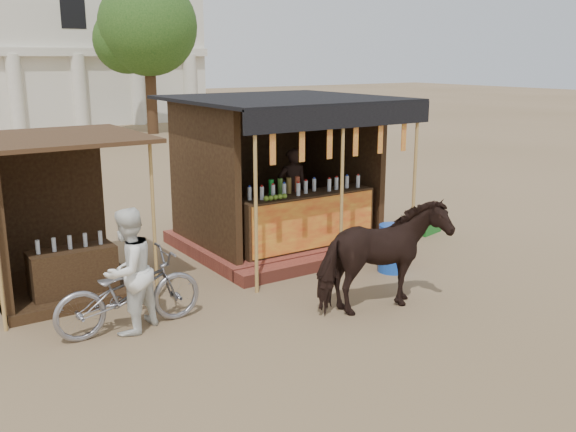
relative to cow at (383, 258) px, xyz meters
The scene contains 10 objects.
ground 0.92m from the cow, behind, with size 120.00×120.00×0.00m, color #846B4C.
main_stall 3.44m from the cow, 81.03° to the left, with size 3.60×3.61×2.78m.
secondary_stall 4.90m from the cow, 138.17° to the left, with size 2.40×2.40×2.38m.
cow is the anchor object (origin of this frame).
motorbike 3.43m from the cow, 157.05° to the left, with size 0.68×1.95×1.03m, color gray.
bystander 3.41m from the cow, 158.09° to the left, with size 0.80×0.62×1.64m, color white.
blue_barrel 1.80m from the cow, 42.50° to the left, with size 0.47×0.47×0.79m, color #1849B6.
red_crate 2.60m from the cow, 45.04° to the left, with size 0.38×0.37×0.34m, color #AC321C.
cooler 4.42m from the cow, 36.89° to the left, with size 0.73×0.59×0.46m.
tree 23.13m from the cow, 76.49° to the left, with size 4.50×4.40×7.00m.
Camera 1 is at (-5.26, -6.34, 3.47)m, focal length 40.00 mm.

